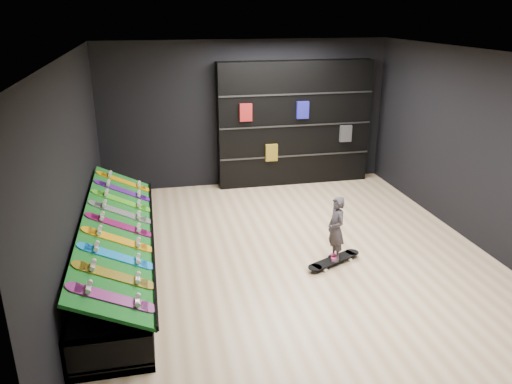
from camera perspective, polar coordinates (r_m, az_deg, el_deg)
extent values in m
cube|color=beige|center=(7.75, 3.96, -7.18)|extent=(6.00, 7.00, 0.01)
cube|color=white|center=(6.91, 4.57, 15.49)|extent=(6.00, 7.00, 0.01)
cube|color=black|center=(10.50, -1.16, 8.88)|extent=(6.00, 0.02, 3.00)
cube|color=black|center=(4.21, 17.86, -10.17)|extent=(6.00, 0.02, 3.00)
cube|color=black|center=(6.99, -20.10, 1.79)|extent=(0.02, 7.00, 3.00)
cube|color=black|center=(8.52, 24.07, 4.43)|extent=(0.02, 7.00, 3.00)
cube|color=#0D5315|center=(7.21, -15.42, -3.86)|extent=(0.92, 4.50, 0.46)
cube|color=black|center=(10.60, 4.38, 7.80)|extent=(3.23, 0.38, 2.59)
imported|color=black|center=(7.38, 9.04, -5.56)|extent=(0.17, 0.23, 0.59)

